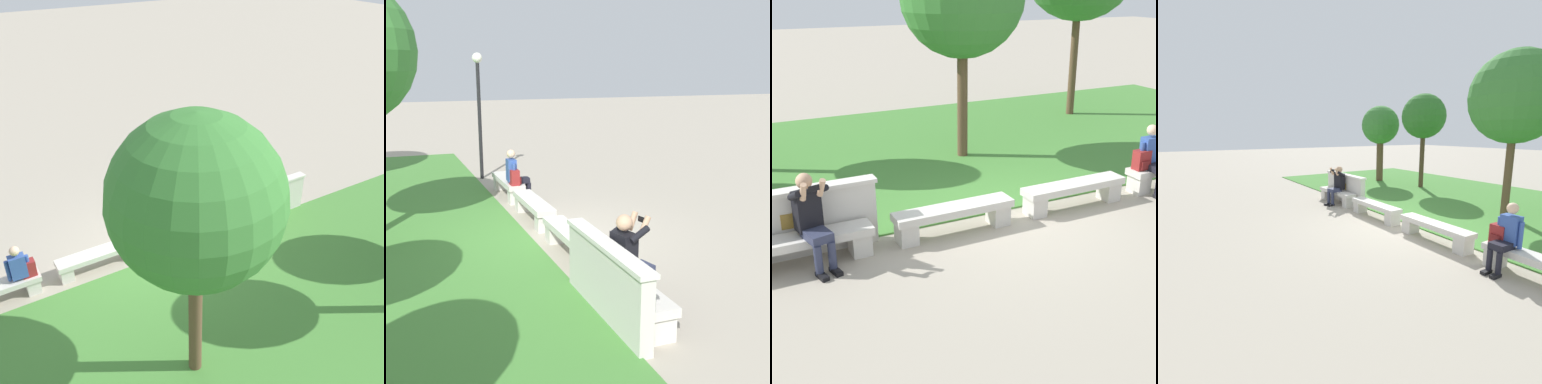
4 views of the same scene
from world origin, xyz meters
The scene contains 9 objects.
ground_plane centered at (0.00, 0.00, 0.00)m, with size 80.00×80.00×0.00m, color #A89E8C.
bench_main centered at (-3.43, 0.00, 0.30)m, with size 1.94×0.40×0.45m.
bench_near centered at (-1.14, 0.00, 0.30)m, with size 1.94×0.40×0.45m.
bench_mid centered at (1.14, 0.00, 0.30)m, with size 1.94×0.40×0.45m.
backrest_wall_with_plaque centered at (-3.43, 0.34, 0.52)m, with size 2.34×0.24×1.01m.
person_photographer centered at (-3.29, -0.08, 0.74)m, with size 0.53×0.77×1.32m.
person_distant centered at (2.85, -0.07, 0.67)m, with size 0.48×0.67×1.26m.
backpack centered at (2.66, 0.01, 0.63)m, with size 0.28×0.24×0.43m.
tree_left_background centered at (0.72, 3.44, 3.42)m, with size 2.57×2.57×4.72m.
Camera 1 is at (3.51, 7.94, 6.65)m, focal length 42.00 mm.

